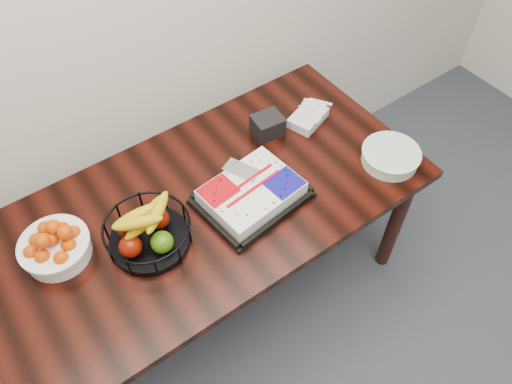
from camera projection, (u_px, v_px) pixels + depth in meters
table at (207, 214)px, 2.07m from camera, size 1.80×0.90×0.75m
cake_tray at (252, 194)px, 1.98m from camera, size 0.45×0.37×0.09m
tangerine_bowl at (54, 244)px, 1.79m from camera, size 0.26×0.26×0.16m
fruit_basket at (148, 232)px, 1.83m from camera, size 0.32×0.32×0.17m
plate_stack at (390, 156)px, 2.11m from camera, size 0.25×0.25×0.06m
fork_bag at (308, 117)px, 2.27m from camera, size 0.21×0.17×0.05m
napkin_box at (268, 125)px, 2.21m from camera, size 0.14×0.12×0.09m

